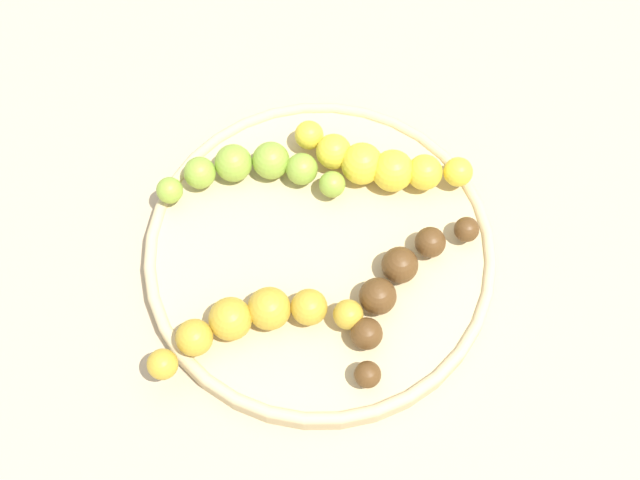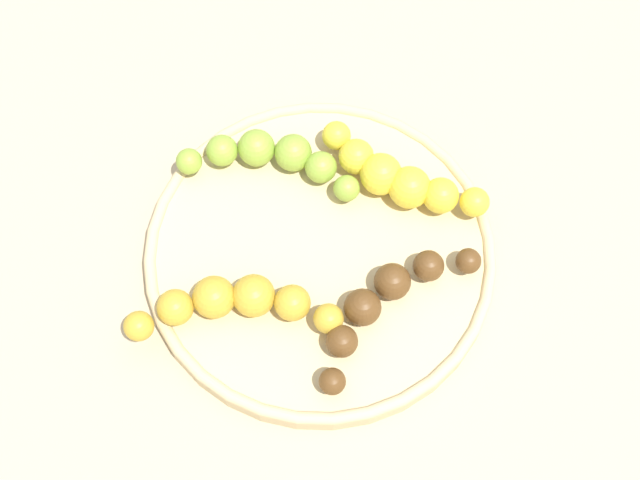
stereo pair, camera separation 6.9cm
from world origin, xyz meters
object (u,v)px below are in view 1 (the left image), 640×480
object	(u,v)px
fruit_bowl	(320,253)
banana_yellow	(379,163)
banana_spotted	(252,321)
banana_green	(251,169)
banana_overripe	(397,286)

from	to	relation	value
fruit_bowl	banana_yellow	world-z (taller)	banana_yellow
banana_spotted	fruit_bowl	bearing A→B (deg)	-53.52
banana_green	banana_spotted	xyz separation A→B (m)	(0.06, 0.12, 0.00)
banana_overripe	banana_spotted	xyz separation A→B (m)	(0.12, -0.03, 0.00)
fruit_bowl	banana_yellow	xyz separation A→B (m)	(-0.08, -0.04, 0.03)
fruit_bowl	banana_overripe	world-z (taller)	banana_overripe
banana_overripe	banana_green	world-z (taller)	banana_green
banana_green	banana_yellow	bearing A→B (deg)	-89.61
banana_green	banana_spotted	bearing A→B (deg)	179.87
fruit_bowl	banana_spotted	xyz separation A→B (m)	(0.08, 0.03, 0.02)
banana_overripe	banana_green	size ratio (longest dim) A/B	1.06
banana_overripe	banana_yellow	size ratio (longest dim) A/B	1.30
fruit_bowl	banana_spotted	bearing A→B (deg)	23.56
banana_overripe	banana_green	bearing A→B (deg)	-6.92
fruit_bowl	banana_spotted	world-z (taller)	banana_spotted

